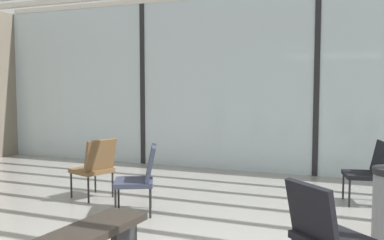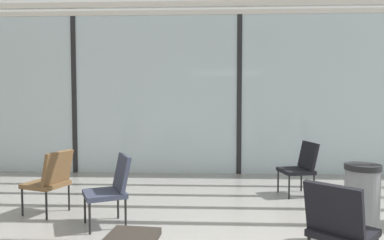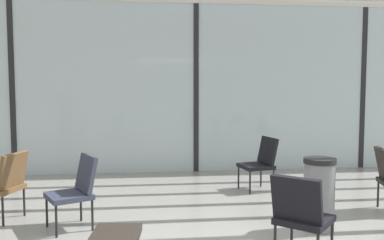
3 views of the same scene
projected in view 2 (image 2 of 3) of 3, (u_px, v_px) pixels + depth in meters
name	position (u px, v px, depth m)	size (l,w,h in m)	color
glass_curtain_wall	(239.00, 95.00, 7.45)	(14.00, 0.08, 3.32)	silver
window_mullion_0	(75.00, 95.00, 7.60)	(0.10, 0.12, 3.32)	black
window_mullion_1	(239.00, 95.00, 7.45)	(0.10, 0.12, 3.32)	black
parked_airplane	(238.00, 91.00, 13.10)	(11.95, 3.76, 3.76)	#B2BCD6
lounge_chair_0	(112.00, 186.00, 4.40)	(0.68, 0.66, 0.87)	#33384C
lounge_chair_1	(339.00, 225.00, 3.03)	(0.71, 0.71, 0.87)	black
lounge_chair_4	(51.00, 178.00, 4.83)	(0.66, 0.63, 0.87)	brown
lounge_chair_5	(301.00, 165.00, 5.81)	(0.62, 0.58, 0.87)	black
trash_bin	(362.00, 203.00, 3.87)	(0.38, 0.38, 0.86)	slate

